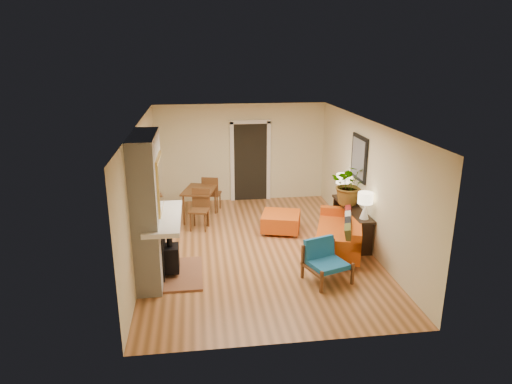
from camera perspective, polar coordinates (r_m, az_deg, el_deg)
The scene contains 10 objects.
room_shell at distance 11.68m, azimuth 1.36°, elevation 4.06°, with size 6.50×6.50×6.50m.
fireplace at distance 8.10m, azimuth -13.04°, elevation -2.45°, with size 1.09×1.68×2.60m.
sofa at distance 9.52m, azimuth 10.75°, elevation -5.02°, with size 1.47×2.18×0.79m.
ottoman at distance 10.28m, azimuth 3.14°, elevation -3.65°, with size 1.02×1.02×0.42m.
blue_chair at distance 8.23m, azimuth 8.55°, elevation -8.23°, with size 0.88×0.87×0.73m.
dining_table at distance 10.96m, azimuth -6.68°, elevation -0.40°, with size 1.03×1.76×0.92m.
console_table at distance 9.95m, azimuth 11.91°, elevation -2.68°, with size 0.34×1.85×0.72m.
lamp_near at distance 9.19m, azimuth 13.49°, elevation -1.28°, with size 0.30×0.30×0.54m.
lamp_far at distance 10.46m, azimuth 10.78°, elevation 1.17°, with size 0.30×0.30×0.54m.
houseplant at distance 9.95m, azimuth 11.69°, elevation 0.96°, with size 0.81×0.70×0.90m, color #1E5919.
Camera 1 is at (-1.17, -8.60, 3.91)m, focal length 32.00 mm.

